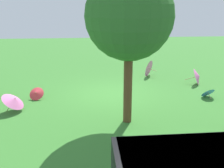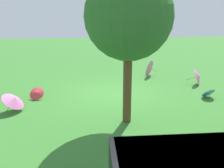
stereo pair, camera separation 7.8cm
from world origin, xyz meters
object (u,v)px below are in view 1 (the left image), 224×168
parasol_pink_2 (148,68)px  parasol_pink_0 (198,76)px  shade_tree (129,17)px  parasol_red_2 (36,93)px  parasol_pink_1 (14,100)px  parasol_blue_0 (208,92)px

parasol_pink_2 → parasol_pink_0: bearing=141.1°
shade_tree → parasol_pink_2: 6.63m
parasol_red_2 → parasol_pink_2: parasol_pink_2 is taller
parasol_pink_1 → parasol_pink_2: size_ratio=1.08×
shade_tree → parasol_blue_0: size_ratio=6.92×
parasol_pink_0 → parasol_red_2: bearing=10.5°
shade_tree → parasol_pink_0: shade_tree is taller
shade_tree → parasol_blue_0: bearing=-152.4°
parasol_red_2 → shade_tree: bearing=145.6°
parasol_blue_0 → parasol_pink_2: bearing=-63.2°
parasol_pink_0 → parasol_blue_0: (0.34, 1.85, -0.17)m
parasol_blue_0 → shade_tree: bearing=27.6°
parasol_pink_0 → parasol_pink_2: (2.15, -1.73, 0.04)m
shade_tree → parasol_blue_0: shade_tree is taller
parasol_pink_0 → parasol_blue_0: bearing=79.6°
parasol_pink_1 → shade_tree: bearing=163.7°
parasol_pink_2 → parasol_blue_0: bearing=116.8°
parasol_pink_0 → parasol_blue_0: size_ratio=1.36×
shade_tree → parasol_red_2: (3.52, -2.41, -3.21)m
parasol_blue_0 → parasol_red_2: 7.32m
shade_tree → parasol_red_2: bearing=-34.4°
parasol_blue_0 → parasol_red_2: size_ratio=0.99×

